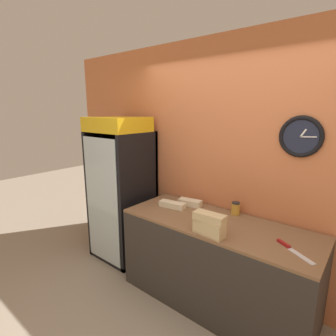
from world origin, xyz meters
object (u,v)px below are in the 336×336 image
object	(u,v)px
sandwich_stack_middle	(209,224)
sandwich_flat_right	(172,205)
sandwich_stack_top	(210,217)
sandwich_stack_bottom	(209,231)
condiment_jar	(236,208)
beverage_cooler	(124,182)
chefs_knife	(290,248)
sandwich_flat_left	(190,203)

from	to	relation	value
sandwich_stack_middle	sandwich_flat_right	world-z (taller)	sandwich_stack_middle
sandwich_stack_top	sandwich_flat_right	world-z (taller)	sandwich_stack_top
sandwich_stack_top	sandwich_flat_right	size ratio (longest dim) A/B	0.91
sandwich_stack_middle	sandwich_flat_right	xyz separation A→B (m)	(-0.65, 0.31, -0.07)
sandwich_stack_bottom	sandwich_stack_top	bearing A→B (deg)	0.00
condiment_jar	sandwich_stack_bottom	bearing A→B (deg)	-87.80
condiment_jar	beverage_cooler	bearing A→B (deg)	-171.91
sandwich_stack_middle	chefs_knife	distance (m)	0.65
sandwich_stack_middle	chefs_knife	bearing A→B (deg)	17.84
sandwich_stack_middle	condiment_jar	size ratio (longest dim) A/B	2.19
beverage_cooler	chefs_knife	bearing A→B (deg)	-4.46
condiment_jar	sandwich_flat_right	bearing A→B (deg)	-157.59
sandwich_flat_right	sandwich_stack_top	bearing A→B (deg)	-25.59
sandwich_stack_bottom	sandwich_stack_middle	size ratio (longest dim) A/B	1.00
beverage_cooler	sandwich_stack_top	xyz separation A→B (m)	(1.51, -0.36, 0.04)
condiment_jar	sandwich_flat_left	bearing A→B (deg)	-170.51
beverage_cooler	chefs_knife	distance (m)	2.13
condiment_jar	chefs_knife	bearing A→B (deg)	-30.71
sandwich_stack_top	sandwich_stack_middle	bearing A→B (deg)	0.00
beverage_cooler	sandwich_stack_top	bearing A→B (deg)	-13.51
beverage_cooler	sandwich_stack_top	size ratio (longest dim) A/B	6.61
beverage_cooler	sandwich_stack_top	world-z (taller)	beverage_cooler
sandwich_flat_left	condiment_jar	size ratio (longest dim) A/B	2.11
beverage_cooler	sandwich_stack_bottom	distance (m)	1.55
sandwich_stack_top	chefs_knife	xyz separation A→B (m)	(0.61, 0.20, -0.16)
sandwich_stack_middle	sandwich_flat_left	bearing A→B (deg)	137.66
sandwich_flat_left	condiment_jar	xyz separation A→B (m)	(0.51, 0.09, 0.03)
beverage_cooler	condiment_jar	distance (m)	1.50
beverage_cooler	sandwich_flat_right	bearing A→B (deg)	-3.29
beverage_cooler	sandwich_flat_left	xyz separation A→B (m)	(0.97, 0.13, -0.09)
beverage_cooler	sandwich_stack_middle	bearing A→B (deg)	-13.51
beverage_cooler	condiment_jar	size ratio (longest dim) A/B	14.14
sandwich_stack_bottom	sandwich_flat_right	size ratio (longest dim) A/B	0.92
chefs_knife	condiment_jar	world-z (taller)	condiment_jar
sandwich_stack_middle	sandwich_flat_left	size ratio (longest dim) A/B	1.04
sandwich_stack_top	sandwich_flat_right	xyz separation A→B (m)	(-0.65, 0.31, -0.13)
sandwich_stack_bottom	sandwich_flat_left	distance (m)	0.72
sandwich_stack_middle	chefs_knife	world-z (taller)	sandwich_stack_middle
sandwich_stack_bottom	sandwich_stack_middle	bearing A→B (deg)	0.00
sandwich_stack_top	condiment_jar	bearing A→B (deg)	92.20
sandwich_stack_bottom	sandwich_flat_right	world-z (taller)	sandwich_stack_bottom
sandwich_stack_top	chefs_knife	bearing A→B (deg)	17.84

